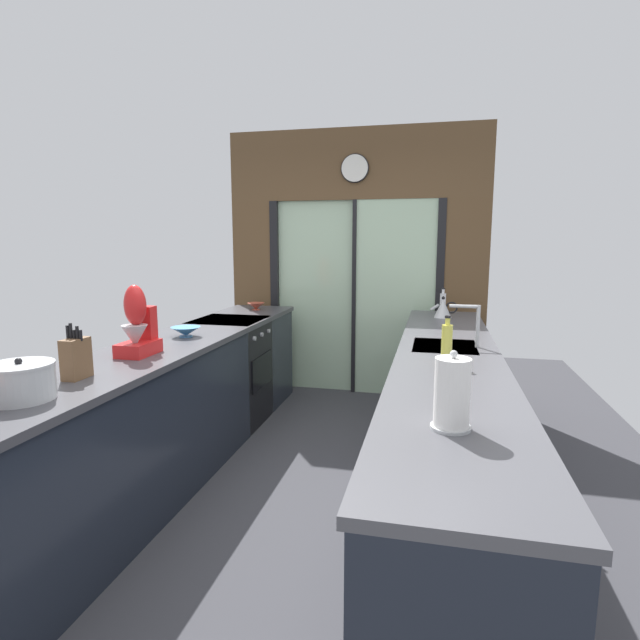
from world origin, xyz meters
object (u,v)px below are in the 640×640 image
at_px(oven_range, 230,372).
at_px(stock_pot, 20,382).
at_px(knife_block, 76,358).
at_px(soap_bottle_near, 447,344).
at_px(soap_bottle_far, 443,303).
at_px(stand_mixer, 138,328).
at_px(kettle, 443,308).
at_px(paper_towel_roll, 452,394).
at_px(mixing_bowl_far, 256,306).
at_px(mixing_bowl_mid, 186,331).

distance_m(oven_range, stock_pot, 2.32).
relative_size(knife_block, soap_bottle_near, 1.02).
height_order(soap_bottle_near, soap_bottle_far, soap_bottle_near).
height_order(stand_mixer, soap_bottle_near, stand_mixer).
xyz_separation_m(kettle, paper_towel_roll, (-0.00, -2.72, 0.05)).
bearing_deg(oven_range, mixing_bowl_far, 88.30).
distance_m(mixing_bowl_mid, mixing_bowl_far, 1.42).
bearing_deg(stand_mixer, oven_range, 90.77).
bearing_deg(mixing_bowl_mid, soap_bottle_near, -12.86).
distance_m(mixing_bowl_mid, soap_bottle_near, 1.83).
bearing_deg(stand_mixer, stock_pot, -90.00).
bearing_deg(stand_mixer, paper_towel_roll, -24.36).
bearing_deg(oven_range, knife_block, -89.45).
bearing_deg(paper_towel_roll, kettle, 89.96).
bearing_deg(soap_bottle_far, mixing_bowl_far, -176.22).
xyz_separation_m(mixing_bowl_mid, stock_pot, (-0.00, -1.45, 0.04)).
bearing_deg(soap_bottle_near, knife_block, -158.47).
height_order(oven_range, mixing_bowl_far, mixing_bowl_far).
relative_size(mixing_bowl_mid, soap_bottle_far, 0.85).
bearing_deg(paper_towel_roll, soap_bottle_near, 90.00).
height_order(stand_mixer, stock_pot, stand_mixer).
relative_size(stand_mixer, soap_bottle_near, 1.55).
relative_size(knife_block, stock_pot, 0.99).
bearing_deg(knife_block, stand_mixer, 89.99).
bearing_deg(soap_bottle_near, paper_towel_roll, -90.00).
bearing_deg(mixing_bowl_mid, knife_block, -90.01).
relative_size(oven_range, stock_pot, 3.29).
distance_m(mixing_bowl_mid, stock_pot, 1.45).
bearing_deg(mixing_bowl_far, soap_bottle_near, -45.81).
xyz_separation_m(knife_block, paper_towel_roll, (1.78, -0.27, 0.02)).
distance_m(oven_range, stand_mixer, 1.51).
distance_m(stock_pot, soap_bottle_far, 3.48).
height_order(mixing_bowl_far, soap_bottle_near, soap_bottle_near).
bearing_deg(oven_range, kettle, 16.62).
xyz_separation_m(oven_range, stand_mixer, (0.02, -1.38, 0.63)).
xyz_separation_m(mixing_bowl_mid, soap_bottle_far, (1.78, 1.54, 0.06)).
relative_size(mixing_bowl_mid, stock_pot, 0.74).
bearing_deg(mixing_bowl_far, stock_pot, -90.00).
distance_m(mixing_bowl_far, paper_towel_roll, 3.33).
relative_size(mixing_bowl_far, stock_pot, 0.60).
height_order(knife_block, stock_pot, knife_block).
distance_m(stand_mixer, soap_bottle_far, 2.77).
distance_m(stand_mixer, stock_pot, 0.88).
xyz_separation_m(mixing_bowl_mid, stand_mixer, (0.00, -0.58, 0.12)).
bearing_deg(knife_block, soap_bottle_far, 56.12).
distance_m(oven_range, knife_block, 1.99).
xyz_separation_m(knife_block, kettle, (1.78, 2.45, -0.02)).
distance_m(knife_block, stock_pot, 0.35).
height_order(mixing_bowl_far, knife_block, knife_block).
height_order(oven_range, mixing_bowl_mid, mixing_bowl_mid).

